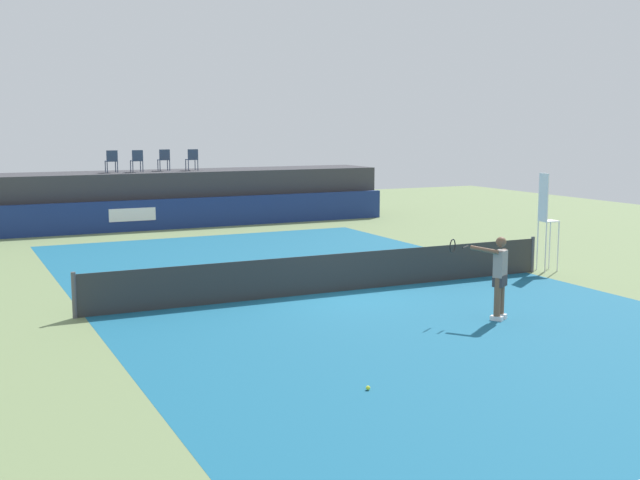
{
  "coord_description": "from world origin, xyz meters",
  "views": [
    {
      "loc": [
        -8.63,
        -17.13,
        4.08
      ],
      "look_at": [
        0.56,
        2.0,
        1.0
      ],
      "focal_mm": 44.53,
      "sensor_mm": 36.0,
      "label": 1
    }
  ],
  "objects_px": {
    "spectator_chair_left": "(137,160)",
    "spectator_chair_right": "(192,159)",
    "tennis_ball": "(368,388)",
    "umpire_chair": "(546,215)",
    "net_post_far": "(532,254)",
    "spectator_chair_center": "(164,159)",
    "tennis_player": "(498,275)",
    "net_post_near": "(74,295)",
    "spectator_chair_far_left": "(112,160)"
  },
  "relations": [
    {
      "from": "spectator_chair_far_left",
      "to": "tennis_player",
      "type": "height_order",
      "value": "spectator_chair_far_left"
    },
    {
      "from": "spectator_chair_center",
      "to": "umpire_chair",
      "type": "xyz_separation_m",
      "value": [
        6.81,
        -15.39,
        -1.11
      ]
    },
    {
      "from": "tennis_player",
      "to": "tennis_ball",
      "type": "height_order",
      "value": "tennis_player"
    },
    {
      "from": "spectator_chair_far_left",
      "to": "net_post_far",
      "type": "height_order",
      "value": "spectator_chair_far_left"
    },
    {
      "from": "spectator_chair_far_left",
      "to": "umpire_chair",
      "type": "height_order",
      "value": "spectator_chair_far_left"
    },
    {
      "from": "tennis_ball",
      "to": "spectator_chair_far_left",
      "type": "bearing_deg",
      "value": 88.86
    },
    {
      "from": "spectator_chair_right",
      "to": "umpire_chair",
      "type": "xyz_separation_m",
      "value": [
        5.68,
        -15.14,
        -1.11
      ]
    },
    {
      "from": "spectator_chair_right",
      "to": "net_post_far",
      "type": "distance_m",
      "value": 16.19
    },
    {
      "from": "spectator_chair_left",
      "to": "spectator_chair_right",
      "type": "xyz_separation_m",
      "value": [
        2.35,
        0.18,
        0.0
      ]
    },
    {
      "from": "spectator_chair_left",
      "to": "spectator_chair_right",
      "type": "distance_m",
      "value": 2.36
    },
    {
      "from": "tennis_player",
      "to": "tennis_ball",
      "type": "bearing_deg",
      "value": -149.21
    },
    {
      "from": "spectator_chair_far_left",
      "to": "net_post_near",
      "type": "relative_size",
      "value": 0.89
    },
    {
      "from": "tennis_player",
      "to": "tennis_ball",
      "type": "distance_m",
      "value": 5.53
    },
    {
      "from": "spectator_chair_far_left",
      "to": "spectator_chair_center",
      "type": "height_order",
      "value": "same"
    },
    {
      "from": "spectator_chair_far_left",
      "to": "spectator_chair_center",
      "type": "distance_m",
      "value": 2.25
    },
    {
      "from": "spectator_chair_center",
      "to": "tennis_player",
      "type": "bearing_deg",
      "value": -84.01
    },
    {
      "from": "net_post_far",
      "to": "tennis_ball",
      "type": "relative_size",
      "value": 14.71
    },
    {
      "from": "spectator_chair_center",
      "to": "net_post_near",
      "type": "relative_size",
      "value": 0.89
    },
    {
      "from": "umpire_chair",
      "to": "net_post_far",
      "type": "xyz_separation_m",
      "value": [
        -0.43,
        -0.01,
        -1.09
      ]
    },
    {
      "from": "net_post_far",
      "to": "tennis_player",
      "type": "relative_size",
      "value": 0.56
    },
    {
      "from": "spectator_chair_far_left",
      "to": "spectator_chair_right",
      "type": "relative_size",
      "value": 1.0
    },
    {
      "from": "net_post_far",
      "to": "spectator_chair_far_left",
      "type": "bearing_deg",
      "value": 119.74
    },
    {
      "from": "spectator_chair_far_left",
      "to": "umpire_chair",
      "type": "distance_m",
      "value": 17.56
    },
    {
      "from": "tennis_player",
      "to": "tennis_ball",
      "type": "relative_size",
      "value": 26.03
    },
    {
      "from": "umpire_chair",
      "to": "net_post_far",
      "type": "bearing_deg",
      "value": -178.12
    },
    {
      "from": "spectator_chair_left",
      "to": "spectator_chair_center",
      "type": "xyz_separation_m",
      "value": [
        1.22,
        0.43,
        0.0
      ]
    },
    {
      "from": "tennis_player",
      "to": "net_post_far",
      "type": "bearing_deg",
      "value": 42.54
    },
    {
      "from": "net_post_far",
      "to": "tennis_player",
      "type": "distance_m",
      "value": 5.91
    },
    {
      "from": "spectator_chair_far_left",
      "to": "net_post_far",
      "type": "relative_size",
      "value": 0.89
    },
    {
      "from": "spectator_chair_far_left",
      "to": "tennis_player",
      "type": "relative_size",
      "value": 0.5
    },
    {
      "from": "spectator_chair_far_left",
      "to": "umpire_chair",
      "type": "relative_size",
      "value": 0.32
    },
    {
      "from": "spectator_chair_left",
      "to": "spectator_chair_center",
      "type": "distance_m",
      "value": 1.29
    },
    {
      "from": "spectator_chair_left",
      "to": "umpire_chair",
      "type": "height_order",
      "value": "spectator_chair_left"
    },
    {
      "from": "umpire_chair",
      "to": "tennis_ball",
      "type": "height_order",
      "value": "umpire_chair"
    },
    {
      "from": "spectator_chair_right",
      "to": "net_post_near",
      "type": "height_order",
      "value": "spectator_chair_right"
    },
    {
      "from": "spectator_chair_left",
      "to": "net_post_near",
      "type": "relative_size",
      "value": 0.89
    },
    {
      "from": "net_post_far",
      "to": "spectator_chair_left",
      "type": "bearing_deg",
      "value": 116.9
    },
    {
      "from": "net_post_near",
      "to": "tennis_ball",
      "type": "distance_m",
      "value": 7.58
    },
    {
      "from": "spectator_chair_left",
      "to": "spectator_chair_center",
      "type": "bearing_deg",
      "value": 19.44
    },
    {
      "from": "tennis_ball",
      "to": "umpire_chair",
      "type": "bearing_deg",
      "value": 35.68
    },
    {
      "from": "umpire_chair",
      "to": "tennis_player",
      "type": "height_order",
      "value": "umpire_chair"
    },
    {
      "from": "net_post_far",
      "to": "tennis_ball",
      "type": "distance_m",
      "value": 11.29
    },
    {
      "from": "net_post_far",
      "to": "net_post_near",
      "type": "bearing_deg",
      "value": 180.0
    },
    {
      "from": "net_post_far",
      "to": "tennis_ball",
      "type": "xyz_separation_m",
      "value": [
        -9.02,
        -6.77,
        -0.46
      ]
    },
    {
      "from": "tennis_ball",
      "to": "net_post_near",
      "type": "bearing_deg",
      "value": 116.48
    },
    {
      "from": "spectator_chair_center",
      "to": "net_post_far",
      "type": "bearing_deg",
      "value": -67.51
    },
    {
      "from": "spectator_chair_left",
      "to": "tennis_ball",
      "type": "bearing_deg",
      "value": -93.76
    },
    {
      "from": "spectator_chair_center",
      "to": "net_post_far",
      "type": "distance_m",
      "value": 16.81
    },
    {
      "from": "spectator_chair_right",
      "to": "net_post_far",
      "type": "height_order",
      "value": "spectator_chair_right"
    },
    {
      "from": "spectator_chair_left",
      "to": "net_post_near",
      "type": "distance_m",
      "value": 15.88
    }
  ]
}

